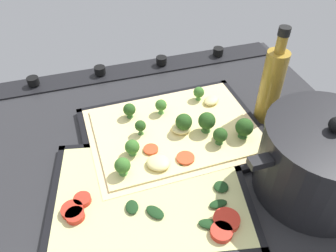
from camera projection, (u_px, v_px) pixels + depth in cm
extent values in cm
cube|color=#28282B|center=(165.00, 154.00, 68.84)|extent=(81.11, 66.47, 3.00)
cube|color=black|center=(132.00, 69.00, 88.77)|extent=(77.86, 7.00, 0.80)
cylinder|color=black|center=(218.00, 51.00, 93.26)|extent=(2.80, 2.80, 1.80)
cylinder|color=black|center=(161.00, 60.00, 89.69)|extent=(2.80, 2.80, 1.80)
cylinder|color=black|center=(100.00, 70.00, 86.12)|extent=(2.80, 2.80, 1.80)
cylinder|color=black|center=(33.00, 81.00, 82.55)|extent=(2.80, 2.80, 1.80)
cube|color=black|center=(174.00, 135.00, 70.28)|extent=(36.72, 28.20, 0.50)
cube|color=black|center=(155.00, 98.00, 79.28)|extent=(36.13, 2.01, 1.30)
cube|color=black|center=(198.00, 182.00, 60.74)|extent=(36.13, 2.01, 1.30)
cube|color=black|center=(249.00, 117.00, 74.13)|extent=(1.81, 27.42, 1.30)
cube|color=black|center=(89.00, 154.00, 65.89)|extent=(1.81, 27.42, 1.30)
cube|color=beige|center=(174.00, 133.00, 69.78)|extent=(34.26, 25.75, 1.00)
cube|color=#EFDB8C|center=(174.00, 130.00, 69.31)|extent=(31.51, 23.19, 0.40)
cone|color=#427635|center=(141.00, 131.00, 67.86)|extent=(1.21, 1.21, 1.28)
sphere|color=#264C1C|center=(140.00, 126.00, 66.88)|extent=(2.21, 2.21, 2.21)
cone|color=#5B9F46|center=(198.00, 97.00, 76.44)|extent=(1.33, 1.33, 1.02)
sphere|color=#386B28|center=(199.00, 92.00, 75.50)|extent=(2.42, 2.42, 2.42)
cone|color=#5B9F46|center=(123.00, 171.00, 60.23)|extent=(1.57, 1.57, 1.01)
sphere|color=#386B28|center=(122.00, 165.00, 59.18)|extent=(2.85, 2.85, 2.85)
cone|color=#427635|center=(130.00, 115.00, 71.87)|extent=(1.43, 1.43, 0.98)
sphere|color=#264C1C|center=(129.00, 109.00, 70.89)|extent=(2.61, 2.61, 2.61)
cone|color=#427635|center=(219.00, 141.00, 65.97)|extent=(1.54, 1.54, 1.06)
sphere|color=#264C1C|center=(220.00, 135.00, 64.92)|extent=(2.81, 2.81, 2.81)
cone|color=#5B9F46|center=(133.00, 152.00, 63.87)|extent=(1.51, 1.51, 0.81)
sphere|color=#386B28|center=(132.00, 147.00, 62.91)|extent=(2.75, 2.75, 2.75)
cone|color=#5B9F46|center=(161.00, 111.00, 72.78)|extent=(1.35, 1.35, 1.17)
sphere|color=#386B28|center=(161.00, 105.00, 71.78)|extent=(2.45, 2.45, 2.45)
cone|color=#427635|center=(206.00, 128.00, 68.49)|extent=(1.90, 1.90, 1.35)
sphere|color=#264C1C|center=(207.00, 121.00, 67.18)|extent=(3.45, 3.45, 3.45)
cone|color=#427635|center=(243.00, 134.00, 67.34)|extent=(1.94, 1.94, 1.13)
sphere|color=#264C1C|center=(244.00, 127.00, 66.08)|extent=(3.52, 3.52, 3.52)
cone|color=#427635|center=(184.00, 129.00, 68.48)|extent=(1.84, 1.84, 1.18)
sphere|color=#264C1C|center=(184.00, 122.00, 67.25)|extent=(3.35, 3.35, 3.35)
ellipsoid|color=#EFDB8C|center=(211.00, 101.00, 75.46)|extent=(4.62, 4.27, 1.30)
ellipsoid|color=#EFDB8C|center=(158.00, 163.00, 61.57)|extent=(5.80, 5.65, 1.54)
ellipsoid|color=#EFDB8C|center=(181.00, 128.00, 68.65)|extent=(4.60, 4.27, 1.43)
cube|color=black|center=(150.00, 196.00, 58.89)|extent=(38.29, 32.15, 0.50)
cube|color=black|center=(146.00, 144.00, 67.84)|extent=(33.46, 7.76, 1.30)
cube|color=black|center=(243.00, 187.00, 59.89)|extent=(6.24, 25.80, 1.30)
cube|color=black|center=(53.00, 203.00, 57.35)|extent=(6.24, 25.80, 1.30)
cube|color=#C9C881|center=(150.00, 194.00, 58.42)|extent=(35.47, 29.33, 0.90)
cylinder|color=#D14723|center=(151.00, 150.00, 64.80)|extent=(2.83, 2.83, 1.00)
cylinder|color=red|center=(72.00, 210.00, 54.81)|extent=(3.57, 3.57, 1.00)
cylinder|color=red|center=(75.00, 216.00, 54.06)|extent=(3.05, 3.05, 1.00)
cylinder|color=red|center=(221.00, 232.00, 51.87)|extent=(3.43, 3.43, 1.00)
cylinder|color=#D14723|center=(185.00, 159.00, 63.13)|extent=(3.36, 3.36, 1.00)
cylinder|color=red|center=(226.00, 220.00, 53.44)|extent=(4.25, 4.25, 1.00)
cylinder|color=red|center=(82.00, 200.00, 56.34)|extent=(2.87, 2.87, 1.00)
ellipsoid|color=#193819|center=(132.00, 207.00, 55.39)|extent=(2.32, 2.94, 0.60)
ellipsoid|color=#193819|center=(185.00, 161.00, 62.91)|extent=(3.74, 3.33, 0.60)
ellipsoid|color=#193819|center=(218.00, 204.00, 55.83)|extent=(3.08, 1.64, 0.60)
ellipsoid|color=#193819|center=(155.00, 212.00, 54.65)|extent=(3.53, 3.86, 0.60)
ellipsoid|color=#193819|center=(221.00, 187.00, 58.47)|extent=(3.11, 3.12, 0.60)
ellipsoid|color=#193819|center=(210.00, 224.00, 53.04)|extent=(4.05, 3.11, 0.60)
cylinder|color=black|center=(320.00, 163.00, 56.41)|extent=(20.15, 20.15, 12.82)
cylinder|color=black|center=(333.00, 133.00, 51.87)|extent=(20.55, 20.55, 0.80)
cube|color=black|center=(260.00, 162.00, 51.06)|extent=(3.60, 2.00, 1.20)
cylinder|color=olive|center=(271.00, 87.00, 69.61)|extent=(4.49, 4.49, 16.08)
cylinder|color=olive|center=(281.00, 44.00, 63.09)|extent=(2.02, 2.02, 3.50)
cylinder|color=black|center=(284.00, 31.00, 61.39)|extent=(2.24, 2.24, 1.60)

